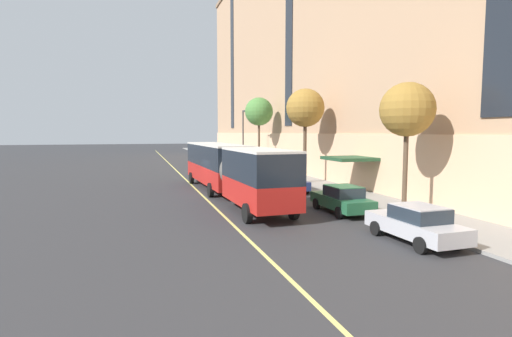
# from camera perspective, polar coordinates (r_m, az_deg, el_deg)

# --- Properties ---
(ground_plane) EXTENTS (260.00, 260.00, 0.00)m
(ground_plane) POSITION_cam_1_polar(r_m,az_deg,el_deg) (29.60, -6.26, -3.62)
(ground_plane) COLOR #303033
(sidewalk) EXTENTS (4.39, 160.00, 0.15)m
(sidewalk) POSITION_cam_1_polar(r_m,az_deg,el_deg) (35.18, 7.69, -2.11)
(sidewalk) COLOR gray
(sidewalk) RESTS_ON ground
(apartment_facade) EXTENTS (15.20, 110.00, 30.90)m
(apartment_facade) POSITION_cam_1_polar(r_m,az_deg,el_deg) (38.17, 22.15, 21.44)
(apartment_facade) COLOR tan
(apartment_facade) RESTS_ON ground
(city_bus) EXTENTS (3.51, 19.64, 3.62)m
(city_bus) POSITION_cam_1_polar(r_m,az_deg,el_deg) (28.05, -3.98, 0.23)
(city_bus) COLOR red
(city_bus) RESTS_ON ground
(parked_car_silver_0) EXTENTS (2.11, 4.55, 1.56)m
(parked_car_silver_0) POSITION_cam_1_polar(r_m,az_deg,el_deg) (17.82, 21.89, -7.32)
(parked_car_silver_0) COLOR #B7B7BC
(parked_car_silver_0) RESTS_ON ground
(parked_car_green_1) EXTENTS (2.06, 4.57, 1.56)m
(parked_car_green_1) POSITION_cam_1_polar(r_m,az_deg,el_deg) (39.90, -0.60, -0.17)
(parked_car_green_1) COLOR #23603D
(parked_car_green_1) RESTS_ON ground
(parked_car_darkgray_2) EXTENTS (1.98, 4.33, 1.56)m
(parked_car_darkgray_2) POSITION_cam_1_polar(r_m,az_deg,el_deg) (54.79, -5.02, 1.28)
(parked_car_darkgray_2) COLOR #4C4C51
(parked_car_darkgray_2) RESTS_ON ground
(parked_car_navy_3) EXTENTS (1.92, 4.37, 1.56)m
(parked_car_navy_3) POSITION_cam_1_polar(r_m,az_deg,el_deg) (30.34, 4.77, -1.90)
(parked_car_navy_3) COLOR navy
(parked_car_navy_3) RESTS_ON ground
(parked_car_darkgray_5) EXTENTS (2.13, 4.78, 1.56)m
(parked_car_darkgray_5) POSITION_cam_1_polar(r_m,az_deg,el_deg) (61.78, -6.35, 1.71)
(parked_car_darkgray_5) COLOR #4C4C51
(parked_car_darkgray_5) RESTS_ON ground
(parked_car_silver_6) EXTENTS (1.94, 4.48, 1.56)m
(parked_car_silver_6) POSITION_cam_1_polar(r_m,az_deg,el_deg) (48.65, -3.38, 0.79)
(parked_car_silver_6) COLOR #B7B7BC
(parked_car_silver_6) RESTS_ON ground
(parked_car_green_7) EXTENTS (2.00, 4.52, 1.56)m
(parked_car_green_7) POSITION_cam_1_polar(r_m,az_deg,el_deg) (22.96, 12.18, -4.30)
(parked_car_green_7) COLOR #23603D
(parked_car_green_7) RESTS_ON ground
(street_tree_near_corner) EXTENTS (2.94, 2.94, 7.07)m
(street_tree_near_corner) POSITION_cam_1_polar(r_m,az_deg,el_deg) (23.28, 20.79, 7.79)
(street_tree_near_corner) COLOR brown
(street_tree_near_corner) RESTS_ON sidewalk
(street_tree_mid_block) EXTENTS (3.32, 3.32, 8.14)m
(street_tree_mid_block) POSITION_cam_1_polar(r_m,az_deg,el_deg) (35.16, 7.05, 8.52)
(street_tree_mid_block) COLOR brown
(street_tree_mid_block) RESTS_ON sidewalk
(street_tree_far_uptown) EXTENTS (3.34, 3.34, 8.49)m
(street_tree_far_uptown) POSITION_cam_1_polar(r_m,az_deg,el_deg) (47.98, 0.43, 8.09)
(street_tree_far_uptown) COLOR brown
(street_tree_far_uptown) RESTS_ON sidewalk
(street_lamp) EXTENTS (0.36, 1.48, 7.09)m
(street_lamp) POSITION_cam_1_polar(r_m,az_deg,el_deg) (49.96, -1.79, 5.16)
(street_lamp) COLOR #2D2D30
(street_lamp) RESTS_ON sidewalk
(fire_hydrant) EXTENTS (0.42, 0.24, 0.72)m
(fire_hydrant) POSITION_cam_1_polar(r_m,az_deg,el_deg) (32.13, 6.82, -2.04)
(fire_hydrant) COLOR red
(fire_hydrant) RESTS_ON sidewalk
(lane_centerline) EXTENTS (0.16, 140.00, 0.01)m
(lane_centerline) POSITION_cam_1_polar(r_m,az_deg,el_deg) (32.40, -8.65, -2.87)
(lane_centerline) COLOR #E0D66B
(lane_centerline) RESTS_ON ground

